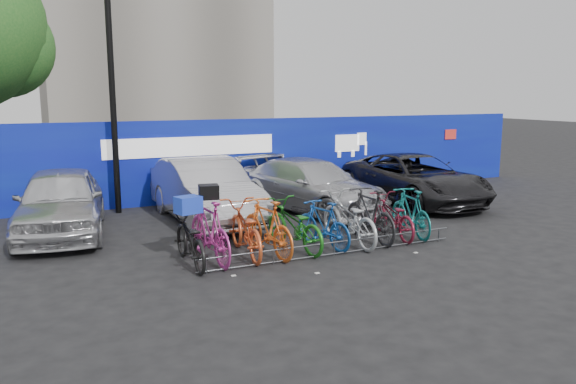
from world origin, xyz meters
TOP-DOWN VIEW (x-y plane):
  - ground at (0.00, 0.00)m, footprint 100.00×100.00m
  - hoarding at (0.01, 6.00)m, footprint 22.00×0.18m
  - lamppost at (-3.20, 5.40)m, footprint 0.25×0.50m
  - bike_rack at (-0.00, -0.60)m, footprint 5.60×0.03m
  - car_0 at (-4.71, 3.52)m, footprint 2.39×4.67m
  - car_1 at (-1.38, 3.42)m, footprint 1.79×4.77m
  - car_2 at (1.60, 3.45)m, footprint 3.21×5.13m
  - car_3 at (4.84, 3.18)m, footprint 2.36×5.08m
  - bike_0 at (-2.72, 0.03)m, footprint 0.67×1.90m
  - bike_1 at (-2.31, 0.10)m, footprint 0.70×2.05m
  - bike_2 at (-1.57, 0.17)m, footprint 0.88×2.09m
  - bike_3 at (-1.17, -0.00)m, footprint 0.77×1.95m
  - bike_4 at (-0.53, 0.12)m, footprint 0.95×2.05m
  - bike_5 at (0.10, 0.03)m, footprint 0.80×1.72m
  - bike_6 at (0.72, 0.07)m, footprint 0.75×2.10m
  - bike_7 at (1.27, 0.09)m, footprint 0.59×1.96m
  - bike_8 at (1.89, 0.12)m, footprint 0.85×1.88m
  - bike_9 at (2.34, 0.06)m, footprint 0.79×1.85m
  - cargo_crate at (-2.72, 0.03)m, footprint 0.51×0.43m
  - cargo_topcase at (-2.31, 0.10)m, footprint 0.42×0.39m

SIDE VIEW (x-z plane):
  - ground at x=0.00m, z-range 0.00..0.00m
  - bike_rack at x=0.00m, z-range 0.01..0.31m
  - bike_8 at x=1.89m, z-range 0.00..0.96m
  - bike_5 at x=0.10m, z-range 0.00..1.00m
  - bike_0 at x=-2.72m, z-range 0.00..1.00m
  - bike_4 at x=-0.53m, z-range 0.00..1.04m
  - bike_2 at x=-1.57m, z-range 0.00..1.07m
  - bike_9 at x=2.34m, z-range 0.00..1.08m
  - bike_6 at x=0.72m, z-range 0.00..1.10m
  - bike_3 at x=-1.17m, z-range 0.00..1.14m
  - bike_7 at x=1.27m, z-range 0.00..1.17m
  - bike_1 at x=-2.31m, z-range 0.00..1.21m
  - car_2 at x=1.60m, z-range 0.00..1.39m
  - car_3 at x=4.84m, z-range 0.00..1.41m
  - car_0 at x=-4.71m, z-range 0.00..1.52m
  - car_1 at x=-1.38m, z-range 0.00..1.55m
  - cargo_crate at x=-2.72m, z-range 1.00..1.31m
  - hoarding at x=0.01m, z-range 0.00..2.40m
  - cargo_topcase at x=-2.31m, z-range 1.21..1.48m
  - lamppost at x=-3.20m, z-range 0.22..6.33m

